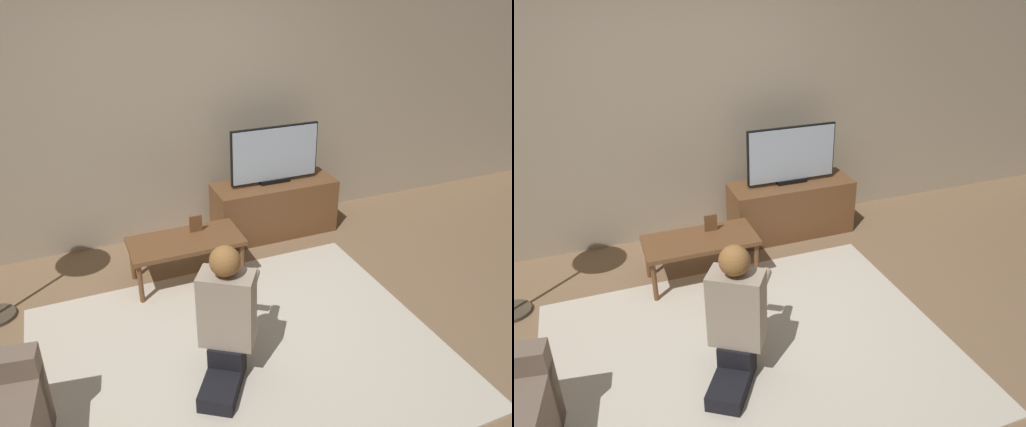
% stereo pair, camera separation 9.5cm
% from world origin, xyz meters
% --- Properties ---
extents(ground_plane, '(10.00, 10.00, 0.00)m').
position_xyz_m(ground_plane, '(0.00, 0.00, 0.00)').
color(ground_plane, '#896B4C').
extents(wall_back, '(10.00, 0.06, 2.60)m').
position_xyz_m(wall_back, '(0.00, 1.93, 1.30)').
color(wall_back, tan).
rests_on(wall_back, ground_plane).
extents(rug, '(2.78, 2.19, 0.02)m').
position_xyz_m(rug, '(0.00, 0.00, 0.01)').
color(rug, beige).
rests_on(rug, ground_plane).
extents(tv_stand, '(1.20, 0.44, 0.54)m').
position_xyz_m(tv_stand, '(0.95, 1.55, 0.27)').
color(tv_stand, brown).
rests_on(tv_stand, ground_plane).
extents(tv, '(0.88, 0.08, 0.56)m').
position_xyz_m(tv, '(0.95, 1.56, 0.82)').
color(tv, black).
rests_on(tv, tv_stand).
extents(coffee_table, '(0.93, 0.46, 0.39)m').
position_xyz_m(coffee_table, '(-0.08, 1.05, 0.35)').
color(coffee_table, brown).
rests_on(coffee_table, ground_plane).
extents(person_kneeling, '(0.63, 0.79, 0.95)m').
position_xyz_m(person_kneeling, '(-0.13, -0.13, 0.48)').
color(person_kneeling, black).
rests_on(person_kneeling, rug).
extents(picture_frame, '(0.11, 0.01, 0.15)m').
position_xyz_m(picture_frame, '(0.04, 1.14, 0.47)').
color(picture_frame, brown).
rests_on(picture_frame, coffee_table).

